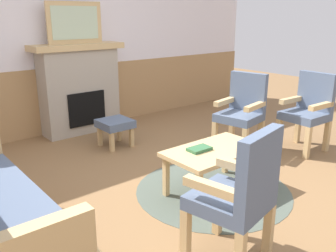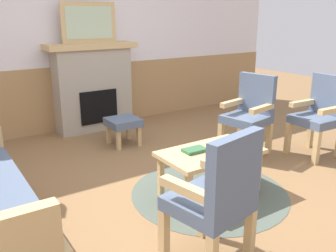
{
  "view_description": "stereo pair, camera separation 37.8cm",
  "coord_description": "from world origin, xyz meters",
  "views": [
    {
      "loc": [
        -2.32,
        -2.44,
        1.66
      ],
      "look_at": [
        0.0,
        0.35,
        0.55
      ],
      "focal_mm": 38.77,
      "sensor_mm": 36.0,
      "label": 1
    },
    {
      "loc": [
        -2.01,
        -2.66,
        1.66
      ],
      "look_at": [
        0.0,
        0.35,
        0.55
      ],
      "focal_mm": 38.77,
      "sensor_mm": 36.0,
      "label": 2
    }
  ],
  "objects": [
    {
      "name": "round_rug",
      "position": [
        0.1,
        -0.23,
        0.0
      ],
      "size": [
        1.52,
        1.52,
        0.01
      ],
      "primitive_type": "cylinder",
      "color": "#4C564C",
      "rests_on": "ground_plane"
    },
    {
      "name": "fireplace",
      "position": [
        0.0,
        2.35,
        0.65
      ],
      "size": [
        1.3,
        0.44,
        1.28
      ],
      "color": "#A39989",
      "rests_on": "ground_plane"
    },
    {
      "name": "ground_plane",
      "position": [
        0.0,
        0.0,
        0.0
      ],
      "size": [
        14.0,
        14.0,
        0.0
      ],
      "primitive_type": "plane",
      "color": "olive"
    },
    {
      "name": "armchair_near_fireplace",
      "position": [
        1.2,
        0.34,
        0.54
      ],
      "size": [
        0.56,
        0.56,
        0.98
      ],
      "color": "tan",
      "rests_on": "ground_plane"
    },
    {
      "name": "armchair_front_left",
      "position": [
        -0.57,
        -1.07,
        0.54
      ],
      "size": [
        0.56,
        0.56,
        0.98
      ],
      "color": "tan",
      "rests_on": "ground_plane"
    },
    {
      "name": "book_on_table",
      "position": [
        -0.05,
        -0.17,
        0.46
      ],
      "size": [
        0.22,
        0.14,
        0.03
      ],
      "primitive_type": "cube",
      "rotation": [
        0.0,
        0.0,
        -0.03
      ],
      "color": "#33663D",
      "rests_on": "coffee_table"
    },
    {
      "name": "footstool",
      "position": [
        0.04,
        1.48,
        0.28
      ],
      "size": [
        0.4,
        0.4,
        0.36
      ],
      "color": "tan",
      "rests_on": "ground_plane"
    },
    {
      "name": "coffee_table",
      "position": [
        0.1,
        -0.23,
        0.39
      ],
      "size": [
        0.96,
        0.56,
        0.44
      ],
      "color": "tan",
      "rests_on": "ground_plane"
    },
    {
      "name": "framed_picture",
      "position": [
        0.0,
        2.35,
        1.56
      ],
      "size": [
        0.8,
        0.04,
        0.56
      ],
      "color": "tan",
      "rests_on": "fireplace"
    },
    {
      "name": "armchair_by_window_left",
      "position": [
        1.87,
        -0.17,
        0.54
      ],
      "size": [
        0.5,
        0.5,
        0.98
      ],
      "color": "tan",
      "rests_on": "ground_plane"
    },
    {
      "name": "wall_back",
      "position": [
        0.0,
        2.6,
        1.31
      ],
      "size": [
        7.2,
        0.14,
        2.7
      ],
      "color": "white",
      "rests_on": "ground_plane"
    }
  ]
}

